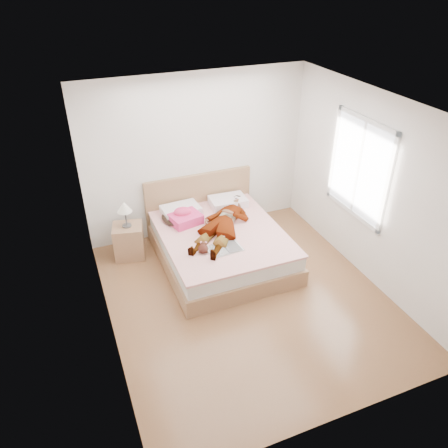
% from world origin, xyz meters
% --- Properties ---
extents(ground, '(4.00, 4.00, 0.00)m').
position_xyz_m(ground, '(0.00, 0.00, 0.00)').
color(ground, '#532E1A').
rests_on(ground, ground).
extents(woman, '(1.62, 1.72, 0.24)m').
position_xyz_m(woman, '(0.08, 1.06, 0.63)').
color(woman, white).
rests_on(woman, bed).
extents(hair, '(0.64, 0.71, 0.09)m').
position_xyz_m(hair, '(-0.49, 1.51, 0.55)').
color(hair, black).
rests_on(hair, bed).
extents(phone, '(0.09, 0.09, 0.05)m').
position_xyz_m(phone, '(-0.42, 1.46, 0.67)').
color(phone, silver).
rests_on(phone, bed).
extents(room_shell, '(4.00, 4.00, 4.00)m').
position_xyz_m(room_shell, '(1.77, 0.30, 1.50)').
color(room_shell, white).
rests_on(room_shell, ground).
extents(bed, '(1.80, 2.08, 1.00)m').
position_xyz_m(bed, '(0.00, 1.04, 0.28)').
color(bed, '#895E3F').
rests_on(bed, ground).
extents(towel, '(0.52, 0.45, 0.24)m').
position_xyz_m(towel, '(-0.42, 1.40, 0.61)').
color(towel, '#FA4486').
rests_on(towel, bed).
extents(magazine, '(0.49, 0.34, 0.03)m').
position_xyz_m(magazine, '(-0.13, 0.52, 0.52)').
color(magazine, white).
rests_on(magazine, bed).
extents(coffee_mug, '(0.14, 0.12, 0.10)m').
position_xyz_m(coffee_mug, '(-0.06, 0.73, 0.56)').
color(coffee_mug, silver).
rests_on(coffee_mug, bed).
extents(plush_toy, '(0.19, 0.23, 0.12)m').
position_xyz_m(plush_toy, '(-0.42, 0.57, 0.57)').
color(plush_toy, '#33130E').
rests_on(plush_toy, bed).
extents(nightstand, '(0.52, 0.48, 0.95)m').
position_xyz_m(nightstand, '(-1.27, 1.58, 0.31)').
color(nightstand, brown).
rests_on(nightstand, ground).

